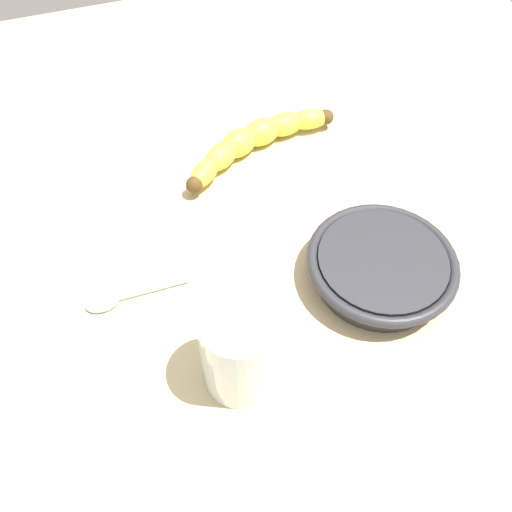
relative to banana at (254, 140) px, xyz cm
name	(u,v)px	position (x,y,z in cm)	size (l,w,h in cm)	color
wooden_tabletop	(275,232)	(-2.13, -13.22, -3.31)	(120.00, 120.00, 3.00)	#CAB788
banana	(254,140)	(0.00, 0.00, 0.00)	(22.97, 10.03, 3.61)	yellow
smoothie_glass	(240,349)	(-12.28, -30.20, 3.41)	(7.23, 7.23, 10.54)	silver
ceramic_bowl	(381,266)	(5.69, -24.50, 0.43)	(16.27, 16.27, 3.70)	#2D2D33
teaspoon	(109,301)	(-22.95, -17.55, -1.41)	(11.24, 2.50, 0.80)	silver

